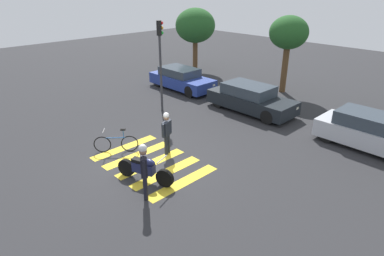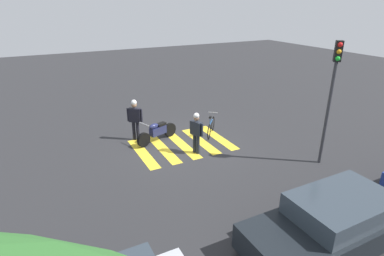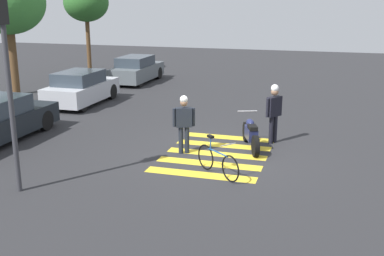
{
  "view_description": "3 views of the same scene",
  "coord_description": "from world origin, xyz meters",
  "px_view_note": "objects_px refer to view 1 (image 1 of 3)",
  "views": [
    {
      "loc": [
        8.86,
        -6.39,
        6.26
      ],
      "look_at": [
        0.46,
        1.7,
        1.09
      ],
      "focal_mm": 30.68,
      "sensor_mm": 36.0,
      "label": 1
    },
    {
      "loc": [
        5.25,
        11.18,
        5.83
      ],
      "look_at": [
        -0.08,
        0.77,
        1.07
      ],
      "focal_mm": 29.14,
      "sensor_mm": 36.0,
      "label": 2
    },
    {
      "loc": [
        -13.1,
        -3.13,
        4.47
      ],
      "look_at": [
        -0.12,
        0.73,
        0.77
      ],
      "focal_mm": 44.63,
      "sensor_mm": 36.0,
      "label": 3
    }
  ],
  "objects_px": {
    "car_blue_hatchback": "(181,79)",
    "car_black_suv": "(250,99)",
    "police_motorcycle": "(145,169)",
    "leaning_bicycle": "(116,143)",
    "officer_on_foot": "(167,130)",
    "traffic_light_pole": "(160,53)",
    "car_silver_sedan": "(367,131)",
    "officer_by_motorcycle": "(144,167)"
  },
  "relations": [
    {
      "from": "officer_on_foot",
      "to": "car_black_suv",
      "type": "xyz_separation_m",
      "value": [
        -0.61,
        6.23,
        -0.32
      ]
    },
    {
      "from": "leaning_bicycle",
      "to": "car_black_suv",
      "type": "distance_m",
      "value": 7.68
    },
    {
      "from": "leaning_bicycle",
      "to": "car_blue_hatchback",
      "type": "distance_m",
      "value": 8.89
    },
    {
      "from": "officer_on_foot",
      "to": "car_blue_hatchback",
      "type": "bearing_deg",
      "value": 134.05
    },
    {
      "from": "officer_by_motorcycle",
      "to": "car_black_suv",
      "type": "height_order",
      "value": "officer_by_motorcycle"
    },
    {
      "from": "traffic_light_pole",
      "to": "officer_on_foot",
      "type": "bearing_deg",
      "value": -36.95
    },
    {
      "from": "car_blue_hatchback",
      "to": "car_black_suv",
      "type": "distance_m",
      "value": 5.44
    },
    {
      "from": "leaning_bicycle",
      "to": "officer_on_foot",
      "type": "bearing_deg",
      "value": 42.45
    },
    {
      "from": "leaning_bicycle",
      "to": "officer_by_motorcycle",
      "type": "height_order",
      "value": "officer_by_motorcycle"
    },
    {
      "from": "car_silver_sedan",
      "to": "officer_on_foot",
      "type": "bearing_deg",
      "value": -129.61
    },
    {
      "from": "police_motorcycle",
      "to": "car_blue_hatchback",
      "type": "xyz_separation_m",
      "value": [
        -7.04,
        8.08,
        0.2
      ]
    },
    {
      "from": "leaning_bicycle",
      "to": "traffic_light_pole",
      "type": "distance_m",
      "value": 5.6
    },
    {
      "from": "police_motorcycle",
      "to": "officer_on_foot",
      "type": "relative_size",
      "value": 1.2
    },
    {
      "from": "car_black_suv",
      "to": "officer_on_foot",
      "type": "bearing_deg",
      "value": -84.41
    },
    {
      "from": "police_motorcycle",
      "to": "car_blue_hatchback",
      "type": "bearing_deg",
      "value": 131.07
    },
    {
      "from": "police_motorcycle",
      "to": "officer_on_foot",
      "type": "height_order",
      "value": "officer_on_foot"
    },
    {
      "from": "car_blue_hatchback",
      "to": "car_black_suv",
      "type": "xyz_separation_m",
      "value": [
        5.44,
        -0.03,
        0.02
      ]
    },
    {
      "from": "police_motorcycle",
      "to": "traffic_light_pole",
      "type": "distance_m",
      "value": 7.3
    },
    {
      "from": "officer_on_foot",
      "to": "officer_by_motorcycle",
      "type": "height_order",
      "value": "officer_by_motorcycle"
    },
    {
      "from": "officer_on_foot",
      "to": "car_black_suv",
      "type": "height_order",
      "value": "officer_on_foot"
    },
    {
      "from": "leaning_bicycle",
      "to": "officer_on_foot",
      "type": "height_order",
      "value": "officer_on_foot"
    },
    {
      "from": "police_motorcycle",
      "to": "car_silver_sedan",
      "type": "bearing_deg",
      "value": 62.55
    },
    {
      "from": "car_blue_hatchback",
      "to": "traffic_light_pole",
      "type": "height_order",
      "value": "traffic_light_pole"
    },
    {
      "from": "police_motorcycle",
      "to": "officer_by_motorcycle",
      "type": "height_order",
      "value": "officer_by_motorcycle"
    },
    {
      "from": "police_motorcycle",
      "to": "car_blue_hatchback",
      "type": "height_order",
      "value": "car_blue_hatchback"
    },
    {
      "from": "police_motorcycle",
      "to": "car_silver_sedan",
      "type": "relative_size",
      "value": 0.53
    },
    {
      "from": "officer_on_foot",
      "to": "car_silver_sedan",
      "type": "distance_m",
      "value": 8.2
    },
    {
      "from": "officer_on_foot",
      "to": "car_silver_sedan",
      "type": "bearing_deg",
      "value": 50.39
    },
    {
      "from": "police_motorcycle",
      "to": "traffic_light_pole",
      "type": "bearing_deg",
      "value": 135.76
    },
    {
      "from": "officer_on_foot",
      "to": "car_silver_sedan",
      "type": "height_order",
      "value": "officer_on_foot"
    },
    {
      "from": "police_motorcycle",
      "to": "car_blue_hatchback",
      "type": "relative_size",
      "value": 0.47
    },
    {
      "from": "car_black_suv",
      "to": "car_silver_sedan",
      "type": "distance_m",
      "value": 5.83
    },
    {
      "from": "police_motorcycle",
      "to": "car_black_suv",
      "type": "height_order",
      "value": "car_black_suv"
    },
    {
      "from": "officer_on_foot",
      "to": "car_silver_sedan",
      "type": "relative_size",
      "value": 0.45
    },
    {
      "from": "leaning_bicycle",
      "to": "car_silver_sedan",
      "type": "distance_m",
      "value": 10.24
    },
    {
      "from": "car_blue_hatchback",
      "to": "traffic_light_pole",
      "type": "xyz_separation_m",
      "value": [
        2.16,
        -3.33,
        2.41
      ]
    },
    {
      "from": "police_motorcycle",
      "to": "officer_on_foot",
      "type": "xyz_separation_m",
      "value": [
        -0.99,
        1.83,
        0.55
      ]
    },
    {
      "from": "car_blue_hatchback",
      "to": "car_silver_sedan",
      "type": "relative_size",
      "value": 1.14
    },
    {
      "from": "car_blue_hatchback",
      "to": "car_black_suv",
      "type": "relative_size",
      "value": 0.96
    },
    {
      "from": "car_blue_hatchback",
      "to": "police_motorcycle",
      "type": "bearing_deg",
      "value": -48.93
    },
    {
      "from": "police_motorcycle",
      "to": "traffic_light_pole",
      "type": "xyz_separation_m",
      "value": [
        -4.88,
        4.75,
        2.61
      ]
    },
    {
      "from": "car_black_suv",
      "to": "car_silver_sedan",
      "type": "relative_size",
      "value": 1.2
    }
  ]
}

